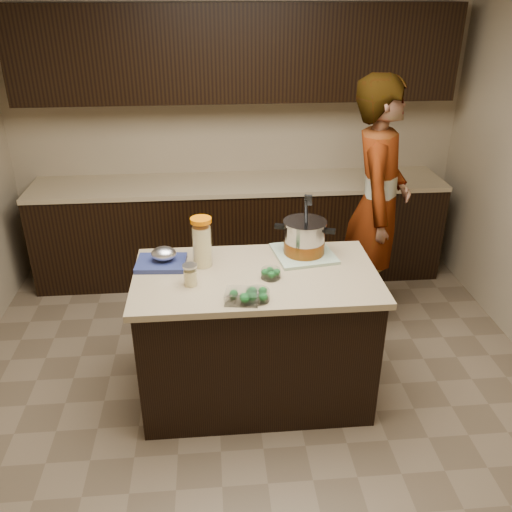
{
  "coord_description": "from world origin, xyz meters",
  "views": [
    {
      "loc": [
        -0.25,
        -2.82,
        2.44
      ],
      "look_at": [
        0.0,
        0.0,
        1.02
      ],
      "focal_mm": 38.0,
      "sensor_mm": 36.0,
      "label": 1
    }
  ],
  "objects": [
    {
      "name": "dish_towel",
      "position": [
        0.32,
        0.23,
        0.91
      ],
      "size": [
        0.41,
        0.41,
        0.02
      ],
      "primitive_type": "cube",
      "rotation": [
        0.0,
        0.0,
        0.15
      ],
      "color": "#608E5F",
      "rests_on": "island"
    },
    {
      "name": "person",
      "position": [
        0.98,
        0.85,
        0.96
      ],
      "size": [
        0.68,
        0.82,
        1.92
      ],
      "primitive_type": "imported",
      "rotation": [
        0.0,
        0.0,
        1.2
      ],
      "color": "gray",
      "rests_on": "ground"
    },
    {
      "name": "room_shell",
      "position": [
        0.0,
        0.0,
        1.71
      ],
      "size": [
        4.04,
        4.04,
        2.72
      ],
      "color": "tan",
      "rests_on": "ground"
    },
    {
      "name": "broccoli_tub_right",
      "position": [
        -0.02,
        -0.3,
        0.93
      ],
      "size": [
        0.17,
        0.17,
        0.06
      ],
      "rotation": [
        0.0,
        0.0,
        0.43
      ],
      "color": "silver",
      "rests_on": "island"
    },
    {
      "name": "ground_plane",
      "position": [
        0.0,
        0.0,
        0.0
      ],
      "size": [
        4.0,
        4.0,
        0.0
      ],
      "primitive_type": "plane",
      "color": "brown",
      "rests_on": "ground"
    },
    {
      "name": "island",
      "position": [
        0.0,
        0.0,
        0.45
      ],
      "size": [
        1.46,
        0.81,
        0.9
      ],
      "color": "black",
      "rests_on": "ground"
    },
    {
      "name": "back_cabinets",
      "position": [
        0.0,
        1.74,
        0.94
      ],
      "size": [
        3.6,
        0.63,
        2.33
      ],
      "color": "black",
      "rests_on": "ground"
    },
    {
      "name": "blue_tray",
      "position": [
        -0.56,
        0.16,
        0.94
      ],
      "size": [
        0.31,
        0.26,
        0.11
      ],
      "rotation": [
        0.0,
        0.0,
        -0.07
      ],
      "color": "navy",
      "rests_on": "island"
    },
    {
      "name": "stock_pot",
      "position": [
        0.32,
        0.22,
        1.01
      ],
      "size": [
        0.37,
        0.35,
        0.39
      ],
      "rotation": [
        0.0,
        0.0,
        -0.32
      ],
      "color": "#B7B7BC",
      "rests_on": "dish_towel"
    },
    {
      "name": "lemonade_pitcher",
      "position": [
        -0.31,
        0.14,
        1.04
      ],
      "size": [
        0.14,
        0.14,
        0.31
      ],
      "rotation": [
        0.0,
        0.0,
        0.08
      ],
      "color": "#DFCB88",
      "rests_on": "island"
    },
    {
      "name": "broccoli_tub_left",
      "position": [
        0.08,
        -0.05,
        0.93
      ],
      "size": [
        0.14,
        0.14,
        0.06
      ],
      "rotation": [
        0.0,
        0.0,
        -0.29
      ],
      "color": "silver",
      "rests_on": "island"
    },
    {
      "name": "broccoli_tub_rect",
      "position": [
        -0.1,
        -0.31,
        0.93
      ],
      "size": [
        0.2,
        0.16,
        0.07
      ],
      "rotation": [
        0.0,
        0.0,
        -0.16
      ],
      "color": "silver",
      "rests_on": "island"
    },
    {
      "name": "mason_jar",
      "position": [
        -0.38,
        -0.1,
        0.96
      ],
      "size": [
        0.1,
        0.1,
        0.14
      ],
      "rotation": [
        0.0,
        0.0,
        0.2
      ],
      "color": "#DFCB88",
      "rests_on": "island"
    }
  ]
}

